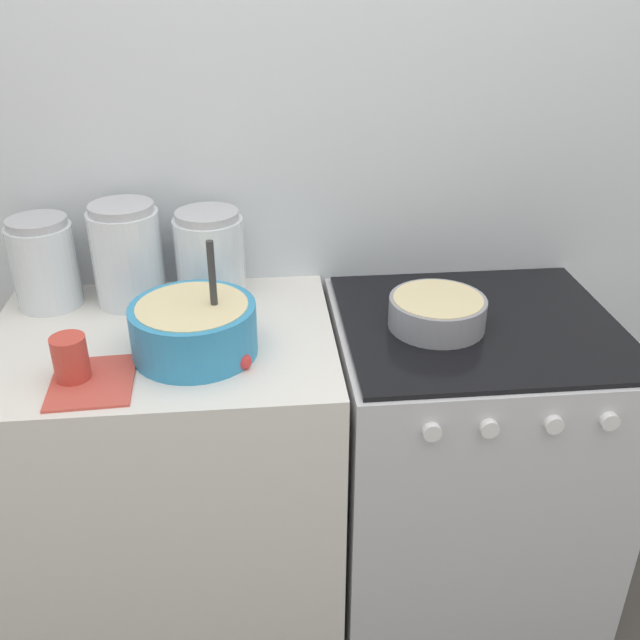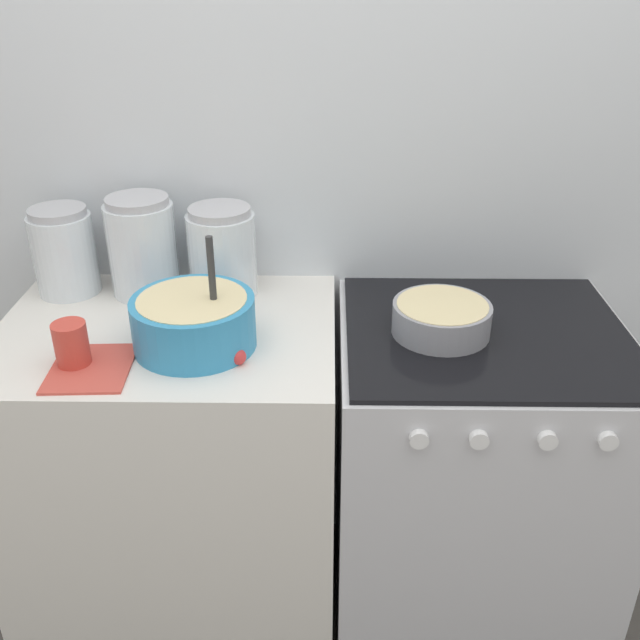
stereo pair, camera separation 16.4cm
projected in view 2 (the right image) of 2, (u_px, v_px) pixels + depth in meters
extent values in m
cube|color=silver|center=(335.00, 175.00, 1.88)|extent=(4.64, 0.05, 2.40)
cube|color=silver|center=(182.00, 477.00, 1.93)|extent=(0.82, 0.63, 0.92)
cube|color=silver|center=(468.00, 482.00, 1.92)|extent=(0.70, 0.63, 0.91)
cube|color=black|center=(487.00, 333.00, 1.71)|extent=(0.67, 0.60, 0.01)
cylinder|color=white|center=(419.00, 439.00, 1.46)|extent=(0.04, 0.02, 0.04)
cylinder|color=white|center=(479.00, 440.00, 1.46)|extent=(0.04, 0.02, 0.04)
cylinder|color=white|center=(548.00, 440.00, 1.46)|extent=(0.04, 0.02, 0.04)
cylinder|color=white|center=(608.00, 441.00, 1.45)|extent=(0.04, 0.02, 0.04)
cylinder|color=#338CBF|center=(194.00, 323.00, 1.61)|extent=(0.28, 0.28, 0.12)
cylinder|color=beige|center=(193.00, 312.00, 1.60)|extent=(0.25, 0.25, 0.06)
cylinder|color=#333333|center=(213.00, 289.00, 1.57)|extent=(0.02, 0.02, 0.25)
cylinder|color=gray|center=(441.00, 319.00, 1.68)|extent=(0.23, 0.23, 0.07)
cylinder|color=beige|center=(442.00, 316.00, 1.67)|extent=(0.21, 0.21, 0.06)
cylinder|color=silver|center=(65.00, 254.00, 1.85)|extent=(0.16, 0.16, 0.21)
cylinder|color=silver|center=(67.00, 269.00, 1.87)|extent=(0.14, 0.14, 0.13)
cylinder|color=#B2B2B7|center=(57.00, 212.00, 1.80)|extent=(0.14, 0.14, 0.02)
cylinder|color=silver|center=(143.00, 249.00, 1.84)|extent=(0.18, 0.18, 0.24)
cylinder|color=olive|center=(145.00, 266.00, 1.86)|extent=(0.15, 0.15, 0.14)
cylinder|color=#B2B2B7|center=(137.00, 201.00, 1.78)|extent=(0.16, 0.16, 0.02)
cylinder|color=silver|center=(222.00, 255.00, 1.85)|extent=(0.18, 0.18, 0.21)
cylinder|color=red|center=(223.00, 270.00, 1.87)|extent=(0.15, 0.15, 0.13)
cylinder|color=#B2B2B7|center=(219.00, 211.00, 1.79)|extent=(0.16, 0.16, 0.02)
cylinder|color=#CC3F33|center=(72.00, 345.00, 1.54)|extent=(0.07, 0.07, 0.10)
cube|color=#CC4C3F|center=(91.00, 368.00, 1.55)|extent=(0.18, 0.21, 0.01)
cylinder|color=red|center=(213.00, 361.00, 1.57)|extent=(0.09, 0.01, 0.01)
sphere|color=red|center=(238.00, 357.00, 1.56)|extent=(0.04, 0.04, 0.04)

